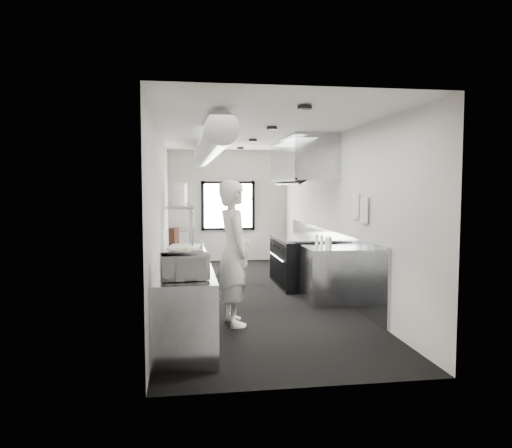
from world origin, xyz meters
name	(u,v)px	position (x,y,z in m)	size (l,w,h in m)	color
floor	(250,295)	(0.00, 0.00, 0.00)	(3.00, 8.00, 0.01)	black
ceiling	(250,133)	(0.00, 0.00, 2.80)	(3.00, 8.00, 0.01)	silver
wall_back	(228,206)	(0.00, 4.00, 1.40)	(3.00, 0.02, 2.80)	beige
wall_front	(309,240)	(0.00, -4.00, 1.40)	(3.00, 0.02, 2.80)	beige
wall_left	(161,216)	(-1.50, 0.00, 1.40)	(0.02, 8.00, 2.80)	beige
wall_right	(333,214)	(1.50, 0.00, 1.40)	(0.02, 8.00, 2.80)	beige
wall_cladding	(327,259)	(1.48, 0.30, 0.55)	(0.03, 5.50, 1.10)	#91979E
hvac_duct	(207,149)	(-0.70, 0.40, 2.55)	(0.40, 0.40, 6.40)	gray
service_window	(228,206)	(0.00, 3.96, 1.40)	(1.36, 0.05, 1.25)	white
exhaust_hood	(302,160)	(1.10, 0.70, 2.39)	(0.81, 2.20, 0.88)	#91979E
prep_counter	(183,276)	(-1.15, -0.50, 0.45)	(0.70, 6.00, 0.90)	#91979E
pass_shelf	(180,205)	(-1.19, 1.00, 1.54)	(0.45, 3.00, 0.68)	#91979E
range	(298,261)	(1.04, 0.70, 0.47)	(0.88, 1.60, 0.94)	black
bottle_station	(325,275)	(1.15, -0.70, 0.45)	(0.65, 0.80, 0.90)	#91979E
far_work_table	(183,248)	(-1.15, 3.20, 0.45)	(0.70, 1.20, 0.90)	#91979E
notice_sheet_a	(356,206)	(1.47, -1.20, 1.60)	(0.02, 0.28, 0.38)	beige
notice_sheet_b	(364,210)	(1.47, -1.55, 1.55)	(0.02, 0.28, 0.38)	beige
line_cook	(234,253)	(-0.47, -1.77, 0.99)	(0.72, 0.47, 1.98)	silver
microwave	(185,267)	(-1.14, -3.12, 1.04)	(0.46, 0.35, 0.28)	silver
deli_tub_a	(171,267)	(-1.29, -2.56, 0.95)	(0.14, 0.14, 0.10)	#ACB9AB
deli_tub_b	(175,263)	(-1.25, -2.29, 0.94)	(0.12, 0.12, 0.09)	#ACB9AB
newspaper	(196,262)	(-0.99, -1.92, 0.90)	(0.30, 0.38, 0.01)	silver
small_plate	(187,254)	(-1.09, -1.16, 0.91)	(0.18, 0.18, 0.01)	white
pastry	(187,250)	(-1.09, -1.16, 0.96)	(0.09, 0.09, 0.09)	#E3B777
cutting_board	(184,247)	(-1.14, -0.32, 0.91)	(0.46, 0.62, 0.02)	silver
knife_block	(174,235)	(-1.30, 0.43, 1.03)	(0.11, 0.23, 0.26)	#542C1D
plate_stack_a	(178,197)	(-1.22, 0.21, 1.71)	(0.24, 0.24, 0.28)	white
plate_stack_b	(178,194)	(-1.23, 0.84, 1.74)	(0.27, 0.27, 0.35)	white
plate_stack_c	(178,195)	(-1.22, 1.07, 1.73)	(0.23, 0.23, 0.33)	white
plate_stack_d	(181,192)	(-1.18, 1.84, 1.77)	(0.26, 0.26, 0.40)	white
squeeze_bottle_a	(330,244)	(1.12, -1.02, 1.00)	(0.07, 0.07, 0.20)	silver
squeeze_bottle_b	(327,243)	(1.14, -0.81, 0.98)	(0.06, 0.06, 0.17)	silver
squeeze_bottle_c	(322,242)	(1.09, -0.68, 0.98)	(0.05, 0.05, 0.16)	silver
squeeze_bottle_d	(322,241)	(1.13, -0.53, 0.98)	(0.06, 0.06, 0.17)	silver
squeeze_bottle_e	(317,240)	(1.10, -0.35, 0.99)	(0.06, 0.06, 0.17)	silver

